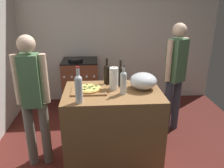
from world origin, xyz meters
name	(u,v)px	position (x,y,z in m)	size (l,w,h in m)	color
ground_plane	(116,130)	(0.00, 1.21, -0.01)	(3.99, 3.02, 0.02)	#511E19
kitchen_wall_rear	(111,34)	(0.00, 2.47, 1.30)	(3.99, 0.10, 2.60)	beige
counter	(113,125)	(-0.11, 0.57, 0.45)	(1.13, 0.74, 0.91)	olive
cutting_board	(89,90)	(-0.38, 0.60, 0.92)	(0.40, 0.32, 0.02)	olive
pizza	(89,88)	(-0.38, 0.60, 0.94)	(0.29, 0.29, 0.03)	tan
mixing_bowl	(143,81)	(0.26, 0.63, 1.00)	(0.32, 0.32, 0.19)	#B2B2B7
paper_towel_roll	(114,78)	(-0.09, 0.64, 1.04)	(0.10, 0.10, 0.27)	white
wine_bottle_dark	(79,88)	(-0.47, 0.29, 1.07)	(0.08, 0.08, 0.38)	silver
wine_bottle_clear	(121,75)	(0.00, 0.75, 1.04)	(0.08, 0.08, 0.32)	black
wine_bottle_amber	(107,73)	(-0.16, 0.81, 1.04)	(0.08, 0.08, 0.33)	black
wine_bottle_green	(123,81)	(0.01, 0.49, 1.05)	(0.07, 0.07, 0.33)	silver
stove	(81,84)	(-0.58, 2.07, 0.45)	(0.62, 0.58, 0.94)	brown
person_in_stripes	(33,96)	(-1.00, 0.53, 0.89)	(0.37, 0.21, 1.56)	slate
person_in_red	(175,72)	(0.83, 1.15, 0.93)	(0.35, 0.29, 1.61)	#383D4C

